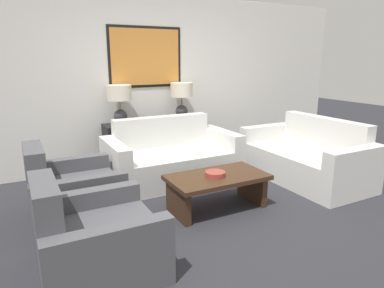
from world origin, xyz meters
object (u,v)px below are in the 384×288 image
console_table (153,144)px  table_lamp_left (120,98)px  couch_by_side (306,159)px  coffee_table (217,184)px  couch_by_back_wall (171,160)px  decorative_bowl (215,174)px  table_lamp_right (182,95)px  armchair_near_back_wall (71,193)px  armchair_near_camera (94,241)px

console_table → table_lamp_left: 0.90m
couch_by_side → coffee_table: (-1.66, -0.27, 0.00)m
console_table → couch_by_back_wall: 0.69m
coffee_table → decorative_bowl: 0.14m
decorative_bowl → table_lamp_right: bearing=75.0°
console_table → couch_by_side: bearing=-42.4°
table_lamp_right → couch_by_back_wall: table_lamp_right is taller
couch_by_back_wall → coffee_table: size_ratio=1.62×
table_lamp_left → table_lamp_right: (1.01, 0.00, 0.00)m
decorative_bowl → armchair_near_back_wall: 1.58m
table_lamp_right → armchair_near_camera: table_lamp_right is taller
console_table → armchair_near_back_wall: 1.93m
table_lamp_right → coffee_table: size_ratio=0.52×
couch_by_back_wall → armchair_near_camera: 2.23m
console_table → decorative_bowl: size_ratio=6.65×
console_table → armchair_near_back_wall: size_ratio=1.64×
couch_by_back_wall → coffee_table: (0.05, -1.14, 0.00)m
table_lamp_right → armchair_near_camera: bearing=-129.3°
couch_by_back_wall → decorative_bowl: (0.01, -1.16, 0.14)m
console_table → armchair_near_camera: size_ratio=1.64×
couch_by_side → armchair_near_back_wall: bearing=174.8°
decorative_bowl → table_lamp_left: bearing=105.5°
couch_by_back_wall → console_table: bearing=90.0°
console_table → decorative_bowl: (0.01, -1.85, 0.07)m
decorative_bowl → armchair_near_camera: size_ratio=0.25×
armchair_near_camera → decorative_bowl: bearing=20.2°
coffee_table → couch_by_back_wall: bearing=92.6°
coffee_table → armchair_near_camera: 1.60m
armchair_near_back_wall → coffee_table: bearing=-20.4°
console_table → decorative_bowl: 1.85m
couch_by_side → decorative_bowl: size_ratio=7.97×
armchair_near_camera → armchair_near_back_wall: bearing=90.0°
couch_by_back_wall → table_lamp_right: bearing=53.8°
table_lamp_right → armchair_near_back_wall: 2.48m
couch_by_side → table_lamp_right: bearing=127.7°
coffee_table → decorative_bowl: decorative_bowl is taller
table_lamp_left → couch_by_side: bearing=-35.1°
couch_by_back_wall → couch_by_side: size_ratio=1.00×
coffee_table → armchair_near_back_wall: 1.60m
couch_by_side → couch_by_back_wall: bearing=153.0°
table_lamp_right → coffee_table: bearing=-103.9°
table_lamp_left → couch_by_back_wall: bearing=-53.8°
coffee_table → decorative_bowl: (-0.04, -0.02, 0.14)m
table_lamp_right → decorative_bowl: (-0.50, -1.85, -0.68)m
decorative_bowl → console_table: bearing=90.3°
armchair_near_camera → console_table: bearing=58.7°
coffee_table → armchair_near_camera: size_ratio=1.22×
table_lamp_right → armchair_near_camera: size_ratio=0.63×
couch_by_back_wall → couch_by_side: 1.92m
couch_by_back_wall → decorative_bowl: size_ratio=7.97×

